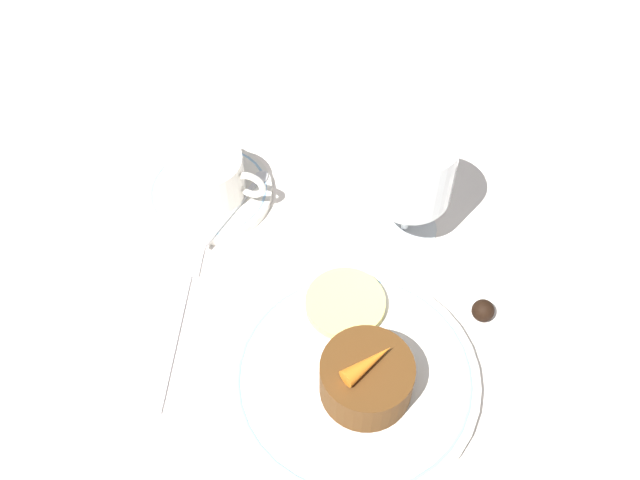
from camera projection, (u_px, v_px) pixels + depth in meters
The scene contains 11 objects.
ground_plane at pixel (380, 344), 0.70m from camera, with size 3.00×3.00×0.00m, color white.
dinner_plate at pixel (354, 379), 0.67m from camera, with size 0.23×0.23×0.01m.
saucer at pixel (209, 192), 0.80m from camera, with size 0.14×0.14×0.01m.
coffee_cup at pixel (208, 175), 0.78m from camera, with size 0.10×0.08×0.05m.
spoon at pixel (243, 199), 0.79m from camera, with size 0.03×0.12×0.00m.
wine_glass at pixel (413, 174), 0.71m from camera, with size 0.08×0.08×0.13m.
fork at pixel (183, 297), 0.73m from camera, with size 0.06×0.19×0.01m.
dessert_cake at pixel (365, 378), 0.64m from camera, with size 0.08×0.08×0.04m.
carrot_garnish at pixel (366, 362), 0.62m from camera, with size 0.04×0.05×0.02m.
pineapple_slice at pixel (345, 304), 0.71m from camera, with size 0.08×0.08×0.01m.
chocolate_truffle at pixel (483, 311), 0.71m from camera, with size 0.02×0.02×0.02m.
Camera 1 is at (0.05, -0.33, 0.63)m, focal length 42.00 mm.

